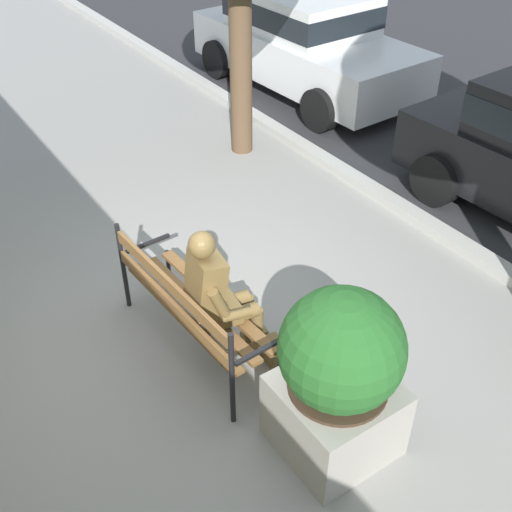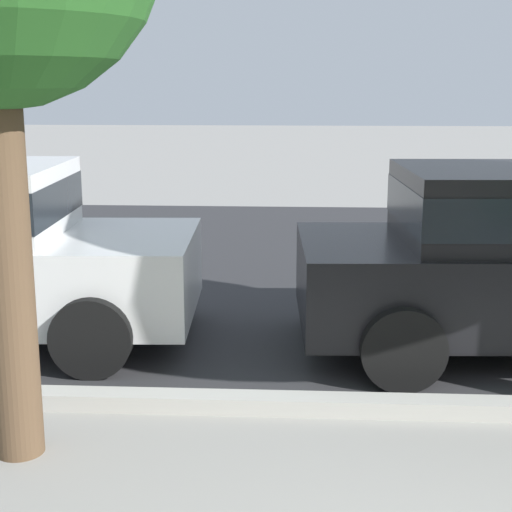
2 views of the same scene
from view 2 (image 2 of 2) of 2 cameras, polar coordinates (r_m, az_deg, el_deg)
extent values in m
cube|color=#2D2D30|center=(9.92, 9.48, -0.52)|extent=(60.00, 9.00, 0.01)
cube|color=#B2AFA8|center=(5.56, 14.57, -10.79)|extent=(60.00, 0.20, 0.12)
cylinder|color=brown|center=(4.75, -17.87, -0.71)|extent=(0.29, 0.29, 2.37)
cylinder|color=black|center=(7.72, -9.33, -1.88)|extent=(0.65, 0.25, 0.64)
cylinder|color=black|center=(6.12, -12.02, -5.87)|extent=(0.65, 0.25, 0.64)
cylinder|color=black|center=(7.45, 8.51, -2.38)|extent=(0.65, 0.25, 0.64)
cylinder|color=black|center=(5.84, 10.77, -6.70)|extent=(0.65, 0.25, 0.64)
camera|label=1|loc=(5.35, 97.72, 18.92)|focal=44.29mm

